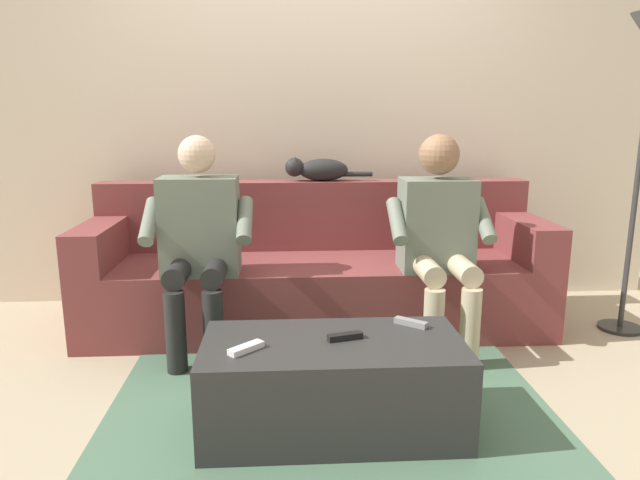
{
  "coord_description": "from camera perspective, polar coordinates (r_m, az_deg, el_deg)",
  "views": [
    {
      "loc": [
        0.17,
        3.1,
        1.22
      ],
      "look_at": [
        0.0,
        0.19,
        0.58
      ],
      "focal_mm": 32.08,
      "sensor_mm": 36.0,
      "label": 1
    }
  ],
  "objects": [
    {
      "name": "ground_plane",
      "position": [
        2.78,
        0.52,
        -13.57
      ],
      "size": [
        8.0,
        8.0,
        0.0
      ],
      "primitive_type": "plane",
      "color": "tan"
    },
    {
      "name": "person_left_seated",
      "position": [
        3.03,
        11.79,
        0.87
      ],
      "size": [
        0.53,
        0.54,
        1.12
      ],
      "color": "slate",
      "rests_on": "ground"
    },
    {
      "name": "coffee_table",
      "position": [
        2.31,
        1.3,
        -14.24
      ],
      "size": [
        1.01,
        0.5,
        0.37
      ],
      "color": "#2D2D2D",
      "rests_on": "ground"
    },
    {
      "name": "back_wall",
      "position": [
        3.77,
        -0.81,
        13.71
      ],
      "size": [
        4.62,
        0.06,
        2.61
      ],
      "primitive_type": "cube",
      "color": "beige",
      "rests_on": "ground"
    },
    {
      "name": "cat_on_backrest",
      "position": [
        3.49,
        -0.23,
        7.07
      ],
      "size": [
        0.53,
        0.14,
        0.15
      ],
      "color": "black",
      "rests_on": "couch"
    },
    {
      "name": "person_right_seated",
      "position": [
        2.97,
        -11.99,
        0.53
      ],
      "size": [
        0.55,
        0.49,
        1.12
      ],
      "color": "slate",
      "rests_on": "ground"
    },
    {
      "name": "remote_white",
      "position": [
        2.16,
        -7.38,
        -10.64
      ],
      "size": [
        0.13,
        0.13,
        0.02
      ],
      "primitive_type": "cube",
      "rotation": [
        0.0,
        0.0,
        3.89
      ],
      "color": "white",
      "rests_on": "coffee_table"
    },
    {
      "name": "floor_rug",
      "position": [
        2.53,
        0.99,
        -16.36
      ],
      "size": [
        1.87,
        1.63,
        0.01
      ],
      "primitive_type": "cube",
      "color": "#4C7056",
      "rests_on": "ground"
    },
    {
      "name": "remote_gray",
      "position": [
        2.41,
        9.05,
        -8.14
      ],
      "size": [
        0.13,
        0.11,
        0.02
      ],
      "primitive_type": "cube",
      "rotation": [
        0.0,
        0.0,
        5.61
      ],
      "color": "gray",
      "rests_on": "coffee_table"
    },
    {
      "name": "remote_black",
      "position": [
        2.25,
        2.52,
        -9.58
      ],
      "size": [
        0.14,
        0.07,
        0.02
      ],
      "primitive_type": "cube",
      "rotation": [
        0.0,
        0.0,
        0.27
      ],
      "color": "black",
      "rests_on": "coffee_table"
    },
    {
      "name": "couch",
      "position": [
        3.37,
        -0.34,
        -3.55
      ],
      "size": [
        2.61,
        0.75,
        0.82
      ],
      "color": "brown",
      "rests_on": "ground"
    }
  ]
}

